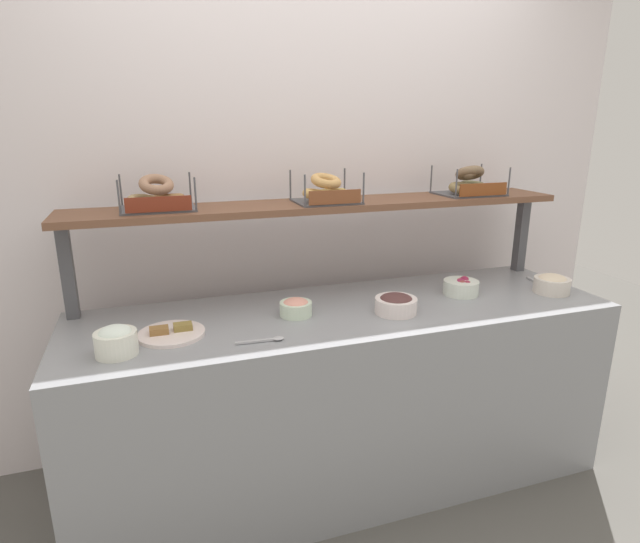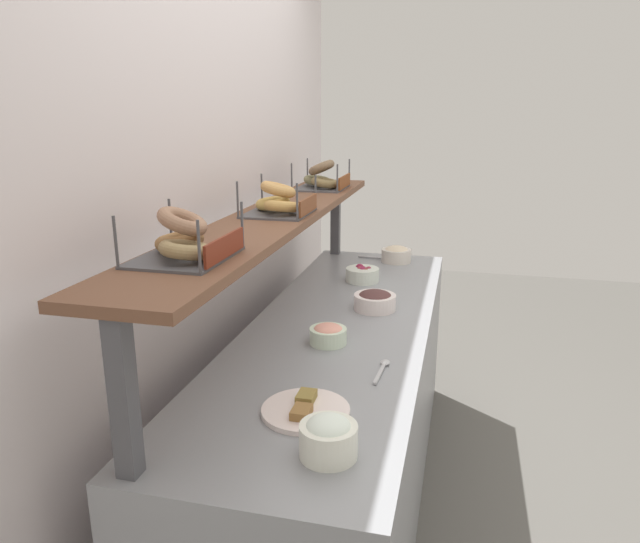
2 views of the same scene
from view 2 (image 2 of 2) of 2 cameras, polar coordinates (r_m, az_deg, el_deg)
name	(u,v)px [view 2 (image 2 of 2)]	position (r m, az deg, el deg)	size (l,w,h in m)	color
ground_plane	(339,502)	(2.78, 1.88, -21.56)	(8.00, 8.00, 0.00)	#595651
back_wall	(210,230)	(2.43, -10.66, 4.01)	(3.55, 0.06, 2.40)	silver
deli_counter	(340,416)	(2.54, 1.97, -13.92)	(2.35, 0.70, 0.85)	gray
shelf_riser_left	(124,397)	(1.42, -18.62, -11.56)	(0.05, 0.05, 0.40)	#4C4C51
shelf_riser_right	(336,220)	(3.42, 1.53, 5.04)	(0.05, 0.05, 0.40)	#4C4C51
upper_shelf	(275,217)	(2.32, -4.40, 5.30)	(2.31, 0.32, 0.03)	brown
bowl_beet_salad	(362,274)	(2.90, 4.16, -0.25)	(0.16, 0.16, 0.08)	white
bowl_lox_spread	(327,334)	(2.14, 0.67, -6.10)	(0.14, 0.14, 0.07)	silver
bowl_potato_salad	(396,254)	(3.29, 7.46, 1.71)	(0.17, 0.17, 0.09)	silver
bowl_cream_cheese	(328,437)	(1.49, 0.83, -15.83)	(0.15, 0.15, 0.11)	white
bowl_chocolate_spread	(375,300)	(2.50, 5.38, -2.81)	(0.18, 0.18, 0.08)	white
serving_plate_white	(305,410)	(1.69, -1.43, -13.32)	(0.25, 0.25, 0.04)	white
serving_spoon_near_plate	(378,258)	(3.34, 5.70, 1.35)	(0.05, 0.18, 0.01)	#B7B7BC
serving_spoon_by_edge	(383,368)	(1.96, 6.12, -9.30)	(0.18, 0.03, 0.01)	#B7B7BC
bagel_basket_everything	(185,241)	(1.64, -13.08, 2.90)	(0.30, 0.25, 0.15)	#4C4C51
bagel_basket_sesame	(279,202)	(2.29, -4.02, 6.77)	(0.28, 0.25, 0.14)	#4C4C51
bagel_basket_poppy	(322,179)	(3.03, 0.20, 9.00)	(0.31, 0.24, 0.15)	#4C4C51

